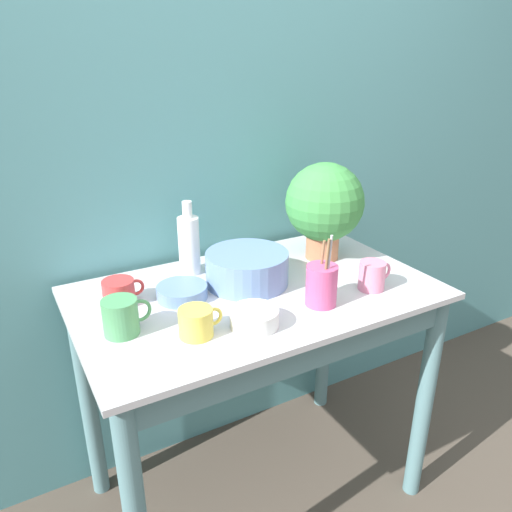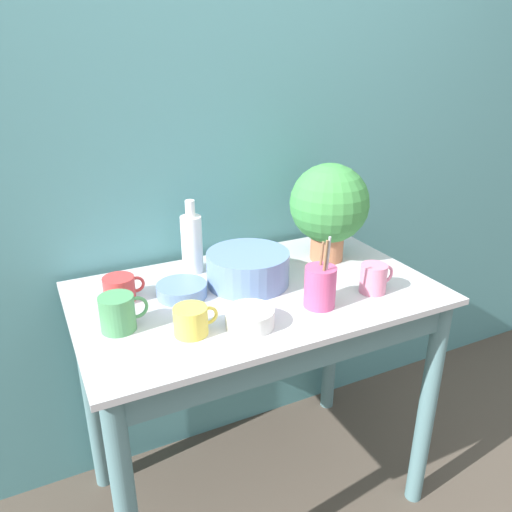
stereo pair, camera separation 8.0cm
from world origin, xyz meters
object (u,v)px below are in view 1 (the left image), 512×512
Objects in this scene: mug_pink at (372,275)px; bowl_small_blue at (182,292)px; utensil_cup at (322,285)px; bottle_tall at (189,244)px; bowl_small_enamel_white at (254,318)px; mug_yellow at (197,322)px; mug_red at (119,292)px; potted_plant at (325,205)px; bowl_wash_large at (248,268)px; mug_green at (121,317)px.

mug_pink is 0.61m from bowl_small_blue.
utensil_cup reaches higher than mug_pink.
bottle_tall reaches higher than bowl_small_blue.
utensil_cup is (0.24, 0.01, 0.04)m from bowl_small_enamel_white.
mug_yellow is at bearing 178.80° from mug_pink.
mug_red is 0.93× the size of bowl_small_enamel_white.
bowl_wash_large is (-0.34, -0.06, -0.15)m from potted_plant.
mug_red is at bearing -158.40° from bottle_tall.
bowl_small_enamel_white reaches higher than bowl_small_blue.
bottle_tall is at bearing 41.97° from mug_green.
bowl_wash_large reaches higher than bowl_small_blue.
mug_red is at bearing 115.10° from mug_yellow.
mug_yellow is 0.40m from utensil_cup.
bottle_tall is (-0.13, 0.17, 0.05)m from bowl_wash_large.
utensil_cup is at bearing -34.71° from bowl_small_blue.
mug_red is at bearing 179.61° from potted_plant.
mug_pink is at bearing -92.83° from potted_plant.
bowl_small_enamel_white is (0.02, -0.43, -0.08)m from bottle_tall.
bowl_wash_large is 2.01× the size of mug_green.
bottle_tall is at bearing 70.13° from mug_yellow.
potted_plant is at bearing 24.16° from mug_yellow.
bowl_wash_large is 0.40m from mug_pink.
utensil_cup is (0.40, -0.02, 0.02)m from mug_yellow.
mug_red is at bearing 158.16° from mug_pink.
potted_plant is 0.61m from bowl_small_blue.
mug_green is at bearing -102.92° from mug_red.
mug_yellow is (-0.28, -0.22, -0.01)m from bowl_wash_large.
bowl_wash_large is at bearing -1.67° from bowl_small_blue.
potted_plant is 0.50m from bottle_tall.
utensil_cup is at bearing -12.57° from mug_green.
mug_pink reaches higher than mug_yellow.
potted_plant is at bearing 9.65° from bowl_wash_large.
mug_green is at bearing -167.97° from potted_plant.
bowl_wash_large is 2.25× the size of mug_pink.
bowl_wash_large reaches higher than mug_yellow.
bowl_wash_large is 0.28m from bowl_small_enamel_white.
bowl_wash_large is 1.17× the size of utensil_cup.
bowl_small_blue is at bearing 28.19° from mug_green.
bowl_small_blue is at bearing -17.68° from mug_red.
mug_yellow is 0.91× the size of bowl_small_enamel_white.
bowl_wash_large is 0.35m from mug_yellow.
mug_pink is at bearing -8.90° from mug_green.
utensil_cup is at bearing -57.88° from bottle_tall.
bowl_small_enamel_white is (-0.12, -0.25, -0.03)m from bowl_wash_large.
bowl_small_enamel_white is at bearing -177.42° from mug_pink.
mug_red reaches higher than bowl_small_blue.
bowl_small_blue is at bearing 145.29° from utensil_cup.
mug_red is 0.80m from mug_pink.
mug_pink is at bearing -41.07° from bottle_tall.
mug_yellow is (-0.62, -0.28, -0.16)m from potted_plant.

